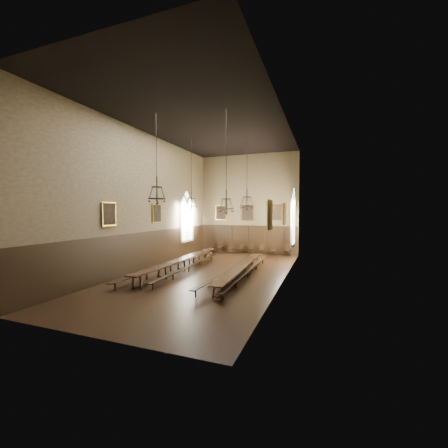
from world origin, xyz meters
The scene contains 34 objects.
floor centered at (0.00, 0.00, -0.01)m, with size 9.00×18.00×0.02m, color black.
ceiling centered at (0.00, 0.00, 9.01)m, with size 9.00×18.00×0.02m, color black.
wall_back centered at (0.00, 9.01, 4.50)m, with size 9.00×0.02×9.00m, color #847451.
wall_front centered at (0.00, -9.01, 4.50)m, with size 9.00×0.02×9.00m, color #847451.
wall_left centered at (-4.51, 0.00, 4.50)m, with size 0.02×18.00×9.00m, color #847451.
wall_right centered at (4.51, 0.00, 4.50)m, with size 0.02×18.00×9.00m, color #847451.
wainscot_panelling centered at (0.00, 0.00, 1.25)m, with size 9.00×18.00×2.50m, color black, non-canonical shape.
table_left centered at (-2.06, 0.25, 0.40)m, with size 0.84×10.15×0.79m.
table_right centered at (2.10, -0.24, 0.35)m, with size 1.03×9.07×0.71m.
bench_left_outer centered at (-2.60, -0.18, 0.29)m, with size 0.90×10.12×0.46m.
bench_left_inner centered at (-1.42, 0.06, 0.26)m, with size 0.68×9.04×0.41m.
bench_right_inner centered at (1.47, -0.23, 0.26)m, with size 0.80×9.03×0.41m.
bench_right_outer centered at (2.45, -0.04, 0.28)m, with size 0.45×9.82×0.44m.
chair_0 centered at (-3.42, 8.52, 0.27)m, with size 0.50×0.50×0.90m.
chair_1 centered at (-2.55, 8.49, 0.31)m, with size 0.46×0.46×1.03m.
chair_2 centered at (-1.50, 8.49, 0.28)m, with size 0.46×0.46×0.92m.
chair_3 centered at (-0.51, 8.61, 0.27)m, with size 0.48×0.48×0.90m.
chair_4 centered at (0.46, 8.58, 0.30)m, with size 0.52×0.52×1.00m.
chair_5 centered at (1.40, 8.59, 0.28)m, with size 0.48×0.48×0.91m.
chair_6 centered at (2.39, 8.60, 0.27)m, with size 0.40×0.40×0.90m.
chair_7 centered at (3.62, 8.49, 0.31)m, with size 0.53×0.53×1.03m.
chandelier_back_left centered at (-2.27, 2.15, 4.55)m, with size 0.83×0.83×4.93m.
chandelier_back_right centered at (1.80, 2.07, 4.52)m, with size 0.89×0.89×4.95m.
chandelier_front_left centered at (-1.82, -2.78, 4.81)m, with size 0.95×0.95×4.64m.
chandelier_front_right centered at (1.89, -2.18, 4.35)m, with size 0.78×0.78×5.17m.
portrait_back_0 centered at (-2.60, 8.88, 3.70)m, with size 1.10×0.12×1.40m.
portrait_back_1 centered at (0.00, 8.88, 3.70)m, with size 1.10×0.12×1.40m.
portrait_back_2 centered at (2.60, 8.88, 3.70)m, with size 1.10×0.12×1.40m.
portrait_left_0 centered at (-4.38, 1.00, 3.70)m, with size 0.12×1.00×1.30m.
portrait_left_1 centered at (-4.38, -3.50, 3.70)m, with size 0.12×1.00×1.30m.
portrait_right_0 centered at (4.38, 1.00, 3.70)m, with size 0.12×1.00×1.30m.
portrait_right_1 centered at (4.38, -3.50, 3.70)m, with size 0.12×1.00×1.30m.
window_right centered at (4.43, 5.50, 3.40)m, with size 0.20×2.20×4.60m, color white, non-canonical shape.
window_left centered at (-4.43, 5.50, 3.40)m, with size 0.20×2.20×4.60m, color white, non-canonical shape.
Camera 1 is at (6.60, -15.30, 3.86)m, focal length 22.00 mm.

